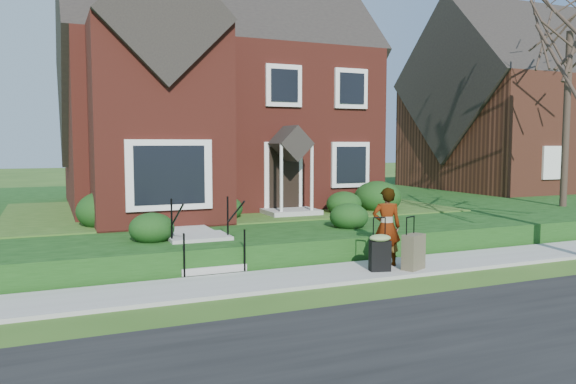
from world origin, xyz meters
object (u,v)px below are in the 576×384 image
front_steps (203,247)px  woman (386,226)px  suitcase_black (380,250)px  suitcase_olive (413,252)px

front_steps → woman: bearing=-24.0°
front_steps → woman: woman is taller
suitcase_black → woman: bearing=59.4°
suitcase_black → suitcase_olive: 0.77m
woman → suitcase_black: size_ratio=1.51×
front_steps → suitcase_black: bearing=-32.5°
front_steps → suitcase_black: front_steps is taller
front_steps → woman: (3.76, -1.67, 0.48)m
woman → suitcase_black: woman is taller
woman → suitcase_black: 0.75m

